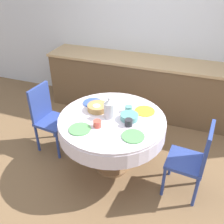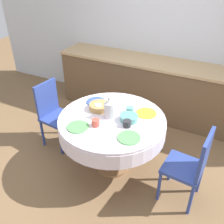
% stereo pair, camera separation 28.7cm
% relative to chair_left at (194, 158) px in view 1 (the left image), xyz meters
% --- Properties ---
extents(ground_plane, '(12.00, 12.00, 0.00)m').
position_rel_chair_left_xyz_m(ground_plane, '(-0.98, 0.09, -0.52)').
color(ground_plane, brown).
extents(wall_back, '(7.00, 0.05, 2.60)m').
position_rel_chair_left_xyz_m(wall_back, '(-0.98, 1.93, 0.78)').
color(wall_back, silver).
rests_on(wall_back, ground_plane).
extents(kitchen_counter, '(3.24, 0.64, 0.96)m').
position_rel_chair_left_xyz_m(kitchen_counter, '(-0.98, 1.59, -0.04)').
color(kitchen_counter, brown).
rests_on(kitchen_counter, ground_plane).
extents(dining_table, '(1.27, 1.27, 0.77)m').
position_rel_chair_left_xyz_m(dining_table, '(-0.98, 0.09, 0.12)').
color(dining_table, olive).
rests_on(dining_table, ground_plane).
extents(chair_left, '(0.43, 0.43, 0.94)m').
position_rel_chair_left_xyz_m(chair_left, '(0.00, 0.00, 0.00)').
color(chair_left, '#2D428E').
rests_on(chair_left, ground_plane).
extents(chair_right, '(0.44, 0.44, 0.94)m').
position_rel_chair_left_xyz_m(chair_right, '(-1.95, 0.19, 0.00)').
color(chair_right, '#2D428E').
rests_on(chair_right, ground_plane).
extents(plate_near_left, '(0.24, 0.24, 0.01)m').
position_rel_chair_left_xyz_m(plate_near_left, '(-1.23, -0.25, 0.26)').
color(plate_near_left, '#5BA85B').
rests_on(plate_near_left, dining_table).
extents(cup_near_left, '(0.09, 0.09, 0.08)m').
position_rel_chair_left_xyz_m(cup_near_left, '(-1.07, -0.13, 0.29)').
color(cup_near_left, '#CC4C3D').
rests_on(cup_near_left, dining_table).
extents(plate_near_right, '(0.24, 0.24, 0.01)m').
position_rel_chair_left_xyz_m(plate_near_right, '(-0.65, -0.18, 0.26)').
color(plate_near_right, '#5BA85B').
rests_on(plate_near_right, dining_table).
extents(cup_near_right, '(0.09, 0.09, 0.08)m').
position_rel_chair_left_xyz_m(cup_near_right, '(-0.75, 0.01, 0.29)').
color(cup_near_right, '#28282D').
rests_on(cup_near_right, dining_table).
extents(plate_far_left, '(0.24, 0.24, 0.01)m').
position_rel_chair_left_xyz_m(plate_far_left, '(-1.32, 0.32, 0.26)').
color(plate_far_left, '#3856AD').
rests_on(plate_far_left, dining_table).
extents(cup_far_left, '(0.09, 0.09, 0.08)m').
position_rel_chair_left_xyz_m(cup_far_left, '(-1.20, 0.16, 0.29)').
color(cup_far_left, white).
rests_on(cup_far_left, dining_table).
extents(plate_far_right, '(0.24, 0.24, 0.01)m').
position_rel_chair_left_xyz_m(plate_far_right, '(-0.65, 0.35, 0.26)').
color(plate_far_right, yellow).
rests_on(plate_far_right, dining_table).
extents(cup_far_right, '(0.09, 0.09, 0.08)m').
position_rel_chair_left_xyz_m(cup_far_right, '(-0.83, 0.28, 0.29)').
color(cup_far_right, '#5BA39E').
rests_on(cup_far_right, dining_table).
extents(coffee_carafe, '(0.12, 0.12, 0.26)m').
position_rel_chair_left_xyz_m(coffee_carafe, '(-1.01, 0.08, 0.36)').
color(coffee_carafe, '#B2B2B7').
rests_on(coffee_carafe, dining_table).
extents(bread_basket, '(0.25, 0.25, 0.07)m').
position_rel_chair_left_xyz_m(bread_basket, '(-1.20, 0.19, 0.28)').
color(bread_basket, '#AD844C').
rests_on(bread_basket, dining_table).
extents(fruit_bowl, '(0.21, 0.21, 0.07)m').
position_rel_chair_left_xyz_m(fruit_bowl, '(-0.78, 0.13, 0.28)').
color(fruit_bowl, '#569993').
rests_on(fruit_bowl, dining_table).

